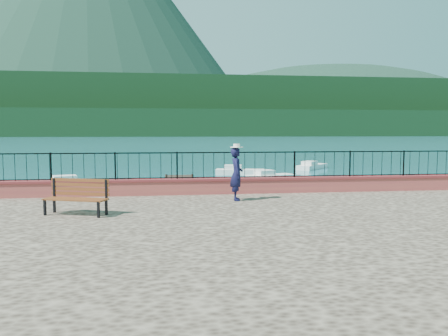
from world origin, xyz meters
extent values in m
plane|color=#19596B|center=(0.00, 0.00, 0.00)|extent=(2000.00, 2000.00, 0.00)
cube|color=#332821|center=(0.00, -6.00, 0.60)|extent=(30.00, 20.00, 1.20)
cube|color=#B34F40|center=(0.00, 3.70, 1.49)|extent=(28.00, 0.46, 0.58)
cube|color=black|center=(0.00, 3.70, 2.25)|extent=(27.00, 0.05, 0.95)
cube|color=#2D231C|center=(-2.00, 12.00, 0.15)|extent=(2.00, 16.00, 0.30)
cube|color=black|center=(0.00, 300.00, 9.00)|extent=(900.00, 60.00, 18.00)
cube|color=black|center=(0.00, 360.00, 22.00)|extent=(900.00, 120.00, 44.00)
cone|color=#142D23|center=(-120.00, 700.00, 190.00)|extent=(560.00, 560.00, 380.00)
ellipsoid|color=#142D23|center=(220.00, 560.00, 0.00)|extent=(448.00, 384.00, 180.00)
cube|color=black|center=(-5.38, 0.13, 1.42)|extent=(1.85, 1.11, 0.44)
cube|color=brown|center=(-5.29, 0.38, 1.91)|extent=(1.69, 0.68, 0.54)
imported|color=black|center=(-0.57, 2.10, 2.09)|extent=(0.47, 0.68, 1.77)
cylinder|color=white|center=(-0.57, 2.10, 3.03)|extent=(0.44, 0.44, 0.12)
cube|color=silver|center=(-4.69, 6.73, 0.40)|extent=(3.46, 2.73, 0.80)
cube|color=silver|center=(4.01, 12.65, 0.40)|extent=(4.02, 2.99, 0.80)
cube|color=white|center=(4.49, 17.99, 0.40)|extent=(3.69, 2.35, 0.80)
cube|color=silver|center=(-8.59, 15.94, 0.40)|extent=(4.08, 2.46, 0.80)
cube|color=silver|center=(3.07, 22.65, 0.40)|extent=(4.11, 2.08, 0.80)
cube|color=silver|center=(10.61, 26.86, 0.40)|extent=(3.84, 4.03, 0.80)
camera|label=1|loc=(-2.89, -12.19, 3.51)|focal=35.00mm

